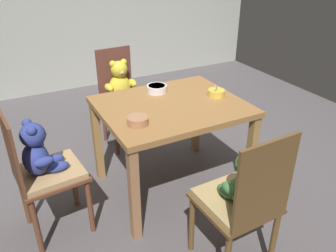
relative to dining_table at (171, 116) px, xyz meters
name	(u,v)px	position (x,y,z in m)	size (l,w,h in m)	color
ground_plane	(171,187)	(0.00, 0.00, -0.65)	(5.20, 5.20, 0.04)	#585254
dining_table	(171,116)	(0.00, 0.00, 0.00)	(1.02, 0.84, 0.73)	#9A6A3A
teddy_chair_near_left	(41,163)	(-0.94, -0.05, -0.09)	(0.44, 0.42, 0.90)	brown
teddy_chair_near_front	(242,194)	(-0.02, -0.86, -0.10)	(0.42, 0.42, 0.94)	brown
teddy_chair_far_center	(121,89)	(-0.07, 0.86, -0.07)	(0.39, 0.38, 0.91)	brown
porridge_bowl_yellow_near_right	(216,93)	(0.37, -0.03, 0.12)	(0.13, 0.13, 0.11)	gold
porridge_bowl_terracotta_near_left	(138,121)	(-0.34, -0.18, 0.12)	(0.14, 0.14, 0.05)	#B27753
porridge_bowl_white_far_center	(157,89)	(0.01, 0.25, 0.13)	(0.16, 0.16, 0.05)	silver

